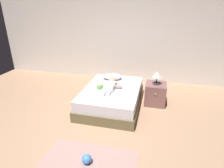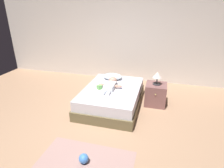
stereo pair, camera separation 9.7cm
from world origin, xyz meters
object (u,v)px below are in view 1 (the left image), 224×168
Objects in this scene: lamp at (157,75)px; toy_ball at (87,159)px; nightstand at (155,94)px; toy_block at (99,87)px; pillow at (112,76)px; toothbrush at (121,87)px; bed at (112,97)px; baby at (111,85)px; baby_bottle at (126,92)px.

lamp is 2.03× the size of toy_ball.
nightstand is 2.27m from toy_ball.
toy_ball is 1.15× the size of toy_block.
toothbrush is (0.31, -0.46, -0.06)m from pillow.
nightstand is at bearing 20.28° from toy_block.
lamp reaches higher than toothbrush.
bed is 0.29m from baby.
toy_ball is (0.09, -1.78, -0.42)m from baby.
toy_ball is at bearing -86.96° from baby.
lamp is 2.33× the size of toy_block.
toy_block is at bearing 173.81° from baby_bottle.
toy_block is (-1.19, -0.44, 0.22)m from nightstand.
lamp is 1.29m from toy_block.
baby is 0.23m from toothbrush.
toy_ball is at bearing -100.33° from baby_bottle.
nightstand is 0.81m from baby_bottle.
lamp is (0.00, 0.00, 0.45)m from nightstand.
baby_bottle is (-0.59, -0.51, 0.21)m from nightstand.
baby is 5.75× the size of baby_bottle.
toy_block reaches higher than baby_bottle.
lamp is at bearing -11.91° from pillow.
toothbrush is (0.18, 0.09, 0.23)m from bed.
toothbrush is at bearing -55.81° from pillow.
bed is 0.46m from baby_bottle.
toy_block reaches higher than toy_ball.
toothbrush is 0.32m from baby_bottle.
pillow is 3.81× the size of baby_bottle.
baby_bottle is (0.29, 1.57, 0.38)m from toy_ball.
lamp is (0.94, 0.32, 0.49)m from bed.
baby is 1.45× the size of nightstand.
baby is 5.60× the size of toothbrush.
toothbrush is at bearing 25.86° from toy_block.
baby_bottle is (0.60, -0.06, -0.02)m from toy_block.
bed is 1.00m from nightstand.
lamp is (0.76, 0.23, 0.26)m from toothbrush.
pillow is (-0.14, 0.55, 0.28)m from bed.
pillow is 0.68m from toy_block.
bed is at bearing -161.15° from nightstand.
nightstand is 3.46× the size of toy_ball.
baby_bottle is at bearing -6.19° from toy_block.
toy_block is (-0.31, 1.64, 0.39)m from toy_ball.
baby_bottle is at bearing -28.58° from baby.
bed is at bearing -153.47° from toothbrush.
baby is 1.04m from lamp.
bed is at bearing -33.49° from baby.
nightstand reaches higher than toothbrush.
pillow is at bearing 123.30° from baby_bottle.
pillow is 0.56m from toothbrush.
toy_ball is at bearing -93.65° from toothbrush.
baby is 2.46× the size of lamp.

